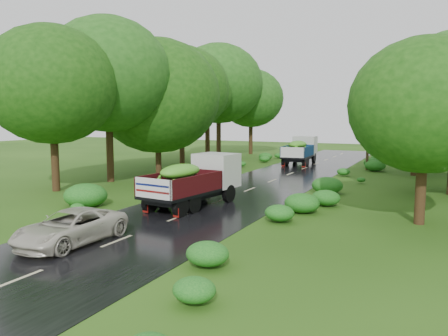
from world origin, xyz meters
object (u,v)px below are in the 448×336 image
Objects in this scene: truck_far at (301,149)px; utility_pole at (369,120)px; truck_near at (196,178)px; car at (71,227)px.

truck_far is 0.77× the size of utility_pole.
utility_pole reaches higher than truck_far.
truck_near is 20.47m from truck_far.
car is (-0.65, -7.49, -0.78)m from truck_near.
truck_near is at bearing -92.86° from utility_pole.
utility_pole reaches higher than truck_near.
car is 27.05m from utility_pole.
truck_far is at bearing 91.32° from car.
truck_far is 1.46× the size of car.
utility_pole is (6.03, 26.14, 3.45)m from car.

